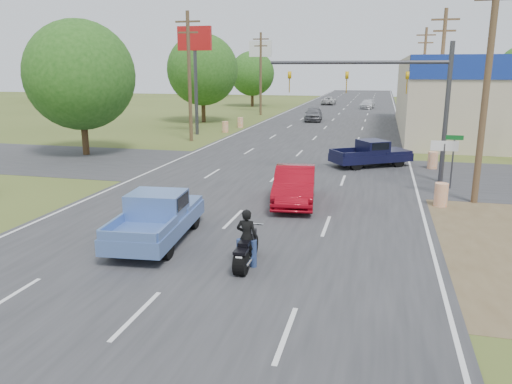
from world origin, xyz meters
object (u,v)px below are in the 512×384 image
(navy_pickup, at_px, (373,153))
(distant_car_white, at_px, (329,101))
(blue_pickup, at_px, (158,216))
(motorcycle, at_px, (246,251))
(rider, at_px, (247,240))
(distant_car_grey, at_px, (314,114))
(distant_car_silver, at_px, (367,104))
(red_convertible, at_px, (295,186))

(navy_pickup, xyz_separation_m, distant_car_white, (-8.06, 52.21, -0.18))
(navy_pickup, bearing_deg, blue_pickup, -57.10)
(blue_pickup, distance_m, distant_car_white, 67.56)
(motorcycle, distance_m, blue_pickup, 3.89)
(blue_pickup, bearing_deg, rider, -29.12)
(distant_car_grey, bearing_deg, distant_car_silver, 70.96)
(distant_car_silver, distance_m, distant_car_white, 9.21)
(rider, relative_size, distant_car_grey, 0.36)
(distant_car_grey, relative_size, distant_car_silver, 1.05)
(distant_car_grey, bearing_deg, red_convertible, -88.03)
(motorcycle, relative_size, blue_pickup, 0.42)
(motorcycle, bearing_deg, navy_pickup, 78.64)
(motorcycle, relative_size, rider, 1.33)
(rider, relative_size, navy_pickup, 0.33)
(distant_car_grey, height_order, distant_car_white, distant_car_grey)
(red_convertible, xyz_separation_m, distant_car_white, (-5.00, 61.72, -0.17))
(motorcycle, height_order, navy_pickup, navy_pickup)
(motorcycle, xyz_separation_m, blue_pickup, (-3.52, 1.61, 0.35))
(distant_car_white, bearing_deg, rider, 96.20)
(motorcycle, height_order, rider, rider)
(motorcycle, relative_size, navy_pickup, 0.45)
(motorcycle, xyz_separation_m, distant_car_white, (-4.84, 69.16, 0.12))
(rider, distance_m, blue_pickup, 3.85)
(blue_pickup, bearing_deg, distant_car_silver, 79.99)
(rider, xyz_separation_m, distant_car_grey, (-3.75, 42.46, -0.05))
(motorcycle, xyz_separation_m, navy_pickup, (3.22, 16.94, 0.29))
(distant_car_grey, xyz_separation_m, distant_car_white, (-1.10, 26.64, -0.16))
(distant_car_silver, bearing_deg, distant_car_white, 140.01)
(rider, height_order, distant_car_white, rider)
(motorcycle, bearing_deg, distant_car_silver, 88.05)
(red_convertible, relative_size, motorcycle, 2.17)
(red_convertible, xyz_separation_m, distant_car_silver, (1.31, 55.01, -0.16))
(navy_pickup, distance_m, distant_car_grey, 26.50)
(motorcycle, bearing_deg, red_convertible, 88.20)
(rider, height_order, navy_pickup, rider)
(blue_pickup, bearing_deg, navy_pickup, 60.94)
(distant_car_grey, bearing_deg, navy_pickup, -79.14)
(blue_pickup, height_order, distant_car_grey, blue_pickup)
(red_convertible, relative_size, distant_car_grey, 1.05)
(blue_pickup, bearing_deg, red_convertible, 52.40)
(motorcycle, xyz_separation_m, distant_car_silver, (1.46, 62.45, 0.14))
(distant_car_grey, relative_size, distant_car_white, 1.03)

